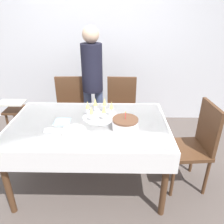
{
  "coord_description": "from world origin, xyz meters",
  "views": [
    {
      "loc": [
        0.28,
        -1.94,
        1.84
      ],
      "look_at": [
        0.24,
        0.01,
        0.9
      ],
      "focal_mm": 35.0,
      "sensor_mm": 36.0,
      "label": 1
    }
  ],
  "objects_px": {
    "dining_chair_far_right": "(121,109)",
    "person_standing": "(92,77)",
    "dining_chair_far_left": "(70,109)",
    "high_chair": "(17,115)",
    "birthday_cake": "(125,124)",
    "plate_stack_main": "(74,132)",
    "dining_chair_right_end": "(195,143)",
    "champagne_tray": "(100,111)"
  },
  "relations": [
    {
      "from": "dining_chair_far_right",
      "to": "person_standing",
      "type": "distance_m",
      "value": 0.6
    },
    {
      "from": "dining_chair_far_left",
      "to": "high_chair",
      "type": "bearing_deg",
      "value": -174.19
    },
    {
      "from": "birthday_cake",
      "to": "person_standing",
      "type": "bearing_deg",
      "value": 111.8
    },
    {
      "from": "dining_chair_far_left",
      "to": "high_chair",
      "type": "relative_size",
      "value": 1.38
    },
    {
      "from": "plate_stack_main",
      "to": "person_standing",
      "type": "bearing_deg",
      "value": 86.65
    },
    {
      "from": "person_standing",
      "to": "birthday_cake",
      "type": "bearing_deg",
      "value": -68.2
    },
    {
      "from": "person_standing",
      "to": "dining_chair_far_left",
      "type": "bearing_deg",
      "value": -164.83
    },
    {
      "from": "dining_chair_right_end",
      "to": "dining_chair_far_left",
      "type": "bearing_deg",
      "value": 151.22
    },
    {
      "from": "dining_chair_far_left",
      "to": "dining_chair_far_right",
      "type": "height_order",
      "value": "same"
    },
    {
      "from": "plate_stack_main",
      "to": "high_chair",
      "type": "xyz_separation_m",
      "value": [
        -0.99,
        0.96,
        -0.31
      ]
    },
    {
      "from": "champagne_tray",
      "to": "birthday_cake",
      "type": "bearing_deg",
      "value": -44.23
    },
    {
      "from": "plate_stack_main",
      "to": "dining_chair_right_end",
      "type": "bearing_deg",
      "value": 10.38
    },
    {
      "from": "dining_chair_far_left",
      "to": "person_standing",
      "type": "xyz_separation_m",
      "value": [
        0.32,
        0.09,
        0.44
      ]
    },
    {
      "from": "dining_chair_far_left",
      "to": "birthday_cake",
      "type": "relative_size",
      "value": 3.97
    },
    {
      "from": "dining_chair_far_left",
      "to": "plate_stack_main",
      "type": "distance_m",
      "value": 1.1
    },
    {
      "from": "dining_chair_far_left",
      "to": "dining_chair_right_end",
      "type": "height_order",
      "value": "same"
    },
    {
      "from": "dining_chair_far_left",
      "to": "dining_chair_right_end",
      "type": "bearing_deg",
      "value": -28.78
    },
    {
      "from": "dining_chair_far_left",
      "to": "plate_stack_main",
      "type": "height_order",
      "value": "dining_chair_far_left"
    },
    {
      "from": "dining_chair_far_right",
      "to": "high_chair",
      "type": "relative_size",
      "value": 1.38
    },
    {
      "from": "dining_chair_far_right",
      "to": "champagne_tray",
      "type": "height_order",
      "value": "dining_chair_far_right"
    },
    {
      "from": "dining_chair_far_left",
      "to": "high_chair",
      "type": "distance_m",
      "value": 0.74
    },
    {
      "from": "champagne_tray",
      "to": "plate_stack_main",
      "type": "xyz_separation_m",
      "value": [
        -0.21,
        -0.35,
        -0.05
      ]
    },
    {
      "from": "dining_chair_right_end",
      "to": "high_chair",
      "type": "height_order",
      "value": "dining_chair_right_end"
    },
    {
      "from": "plate_stack_main",
      "to": "champagne_tray",
      "type": "bearing_deg",
      "value": 58.81
    },
    {
      "from": "person_standing",
      "to": "high_chair",
      "type": "height_order",
      "value": "person_standing"
    },
    {
      "from": "dining_chair_right_end",
      "to": "birthday_cake",
      "type": "bearing_deg",
      "value": -170.51
    },
    {
      "from": "birthday_cake",
      "to": "high_chair",
      "type": "xyz_separation_m",
      "value": [
        -1.46,
        0.86,
        -0.35
      ]
    },
    {
      "from": "champagne_tray",
      "to": "plate_stack_main",
      "type": "distance_m",
      "value": 0.42
    },
    {
      "from": "dining_chair_far_right",
      "to": "champagne_tray",
      "type": "bearing_deg",
      "value": -110.08
    },
    {
      "from": "birthday_cake",
      "to": "plate_stack_main",
      "type": "distance_m",
      "value": 0.49
    },
    {
      "from": "birthday_cake",
      "to": "dining_chair_far_right",
      "type": "bearing_deg",
      "value": 90.68
    },
    {
      "from": "dining_chair_right_end",
      "to": "dining_chair_far_right",
      "type": "bearing_deg",
      "value": 133.23
    },
    {
      "from": "high_chair",
      "to": "dining_chair_right_end",
      "type": "bearing_deg",
      "value": -18.43
    },
    {
      "from": "champagne_tray",
      "to": "dining_chair_far_right",
      "type": "bearing_deg",
      "value": 69.92
    },
    {
      "from": "dining_chair_right_end",
      "to": "champagne_tray",
      "type": "xyz_separation_m",
      "value": [
        -1.02,
        0.13,
        0.31
      ]
    },
    {
      "from": "person_standing",
      "to": "high_chair",
      "type": "distance_m",
      "value": 1.18
    },
    {
      "from": "birthday_cake",
      "to": "champagne_tray",
      "type": "distance_m",
      "value": 0.37
    },
    {
      "from": "dining_chair_far_left",
      "to": "champagne_tray",
      "type": "bearing_deg",
      "value": -55.8
    },
    {
      "from": "dining_chair_far_right",
      "to": "dining_chair_right_end",
      "type": "bearing_deg",
      "value": -46.77
    },
    {
      "from": "plate_stack_main",
      "to": "dining_chair_far_right",
      "type": "bearing_deg",
      "value": 65.9
    },
    {
      "from": "plate_stack_main",
      "to": "high_chair",
      "type": "distance_m",
      "value": 1.42
    },
    {
      "from": "dining_chair_far_right",
      "to": "birthday_cake",
      "type": "relative_size",
      "value": 3.97
    }
  ]
}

